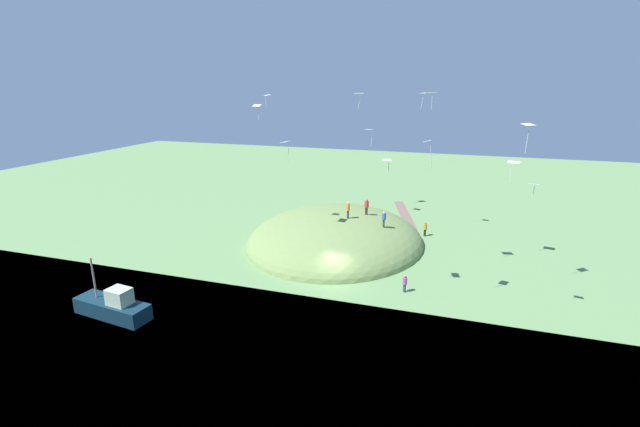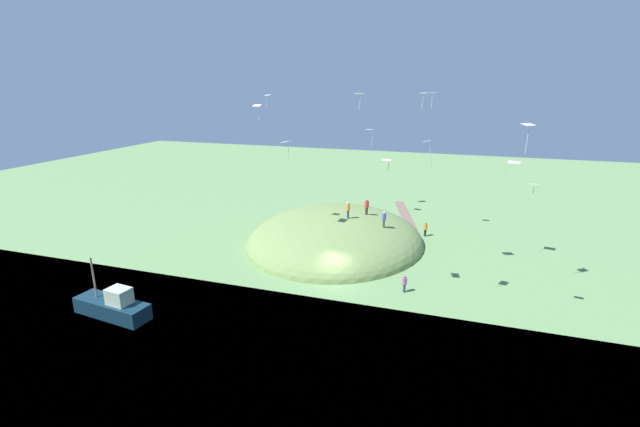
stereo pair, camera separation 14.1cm
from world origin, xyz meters
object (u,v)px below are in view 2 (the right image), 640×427
at_px(kite_8, 257,106).
at_px(kite_6, 430,93).
at_px(kite_4, 387,160).
at_px(kite_9, 514,163).
at_px(person_with_child, 367,205).
at_px(kite_10, 286,143).
at_px(kite_3, 268,96).
at_px(kite_7, 430,142).
at_px(person_near_shore, 405,282).
at_px(kite_1, 370,131).
at_px(kite_5, 528,126).
at_px(kite_0, 534,185).
at_px(person_walking_path, 348,208).
at_px(person_on_hilltop, 384,217).
at_px(boat_on_lake, 113,306).
at_px(kite_2, 359,94).
at_px(kite_11, 423,95).
at_px(person_watching_kites, 425,228).

bearing_deg(kite_8, kite_6, -89.06).
bearing_deg(kite_4, kite_9, -42.70).
distance_m(person_with_child, kite_10, 12.47).
relative_size(kite_3, kite_7, 0.73).
distance_m(person_near_shore, kite_1, 24.46).
relative_size(kite_5, kite_9, 1.16).
distance_m(kite_0, kite_3, 32.06).
relative_size(kite_1, kite_10, 1.13).
bearing_deg(person_walking_path, kite_5, -158.26).
bearing_deg(person_with_child, person_near_shore, -90.78).
distance_m(person_on_hilltop, kite_8, 16.99).
xyz_separation_m(person_near_shore, kite_1, (20.70, 7.65, 10.53)).
xyz_separation_m(person_on_hilltop, kite_4, (-9.68, -1.61, 7.65)).
bearing_deg(boat_on_lake, kite_7, 28.06).
relative_size(person_on_hilltop, kite_2, 0.80).
bearing_deg(kite_11, person_near_shore, -176.66).
bearing_deg(kite_0, kite_1, 35.88).
bearing_deg(kite_7, kite_10, 66.67).
height_order(kite_2, kite_4, kite_2).
distance_m(kite_2, kite_3, 12.78).
bearing_deg(kite_0, kite_4, 85.00).
xyz_separation_m(kite_0, kite_5, (4.55, 0.28, 3.63)).
distance_m(kite_0, kite_6, 11.54).
bearing_deg(kite_0, kite_11, 28.47).
distance_m(person_on_hilltop, person_watching_kites, 8.12).
xyz_separation_m(person_on_hilltop, kite_3, (5.26, 15.20, 11.99)).
xyz_separation_m(kite_6, kite_11, (11.97, 1.62, -0.40)).
height_order(person_near_shore, kite_7, kite_7).
distance_m(kite_0, kite_7, 7.77).
height_order(person_near_shore, kite_8, kite_8).
relative_size(person_watching_kites, kite_2, 0.79).
xyz_separation_m(person_with_child, kite_7, (-13.50, -7.26, 8.86)).
xyz_separation_m(person_watching_kites, kite_7, (-17.60, -1.04, 12.17)).
bearing_deg(kite_8, kite_0, -103.05).
xyz_separation_m(kite_0, kite_8, (5.50, 23.73, 4.72)).
height_order(kite_9, kite_11, kite_11).
xyz_separation_m(boat_on_lake, person_watching_kites, (26.30, -21.22, 0.23)).
xyz_separation_m(kite_3, kite_10, (-10.41, -6.47, -3.94)).
bearing_deg(kite_0, kite_9, 0.95).
bearing_deg(person_walking_path, kite_3, 18.28).
bearing_deg(kite_6, kite_0, -125.78).
bearing_deg(kite_4, kite_0, -95.00).
xyz_separation_m(kite_1, kite_6, (-16.82, -8.34, 4.98)).
bearing_deg(kite_4, kite_2, 18.14).
distance_m(boat_on_lake, person_watching_kites, 33.79).
distance_m(boat_on_lake, person_on_hilltop, 26.46).
bearing_deg(kite_10, person_watching_kites, -46.99).
bearing_deg(boat_on_lake, kite_1, 74.13).
bearing_deg(person_on_hilltop, person_near_shore, -11.91).
xyz_separation_m(kite_10, kite_11, (12.27, -11.26, 4.17)).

